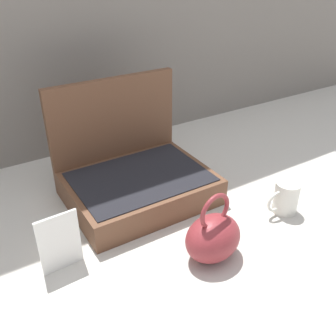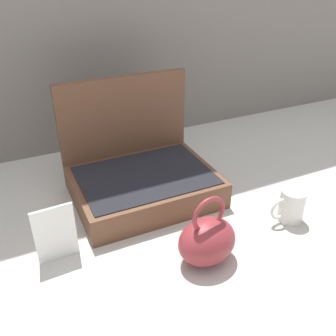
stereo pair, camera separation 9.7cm
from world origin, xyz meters
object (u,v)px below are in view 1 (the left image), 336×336
(open_suitcase, at_px, (134,174))
(teal_pouch_handbag, at_px, (213,237))
(coffee_mug, at_px, (285,198))
(info_card_left, at_px, (60,242))

(open_suitcase, relative_size, teal_pouch_handbag, 2.26)
(coffee_mug, xyz_separation_m, info_card_left, (-0.62, 0.12, 0.03))
(teal_pouch_handbag, bearing_deg, info_card_left, 154.24)
(open_suitcase, bearing_deg, coffee_mug, -43.29)
(open_suitcase, height_order, info_card_left, open_suitcase)
(open_suitcase, height_order, coffee_mug, open_suitcase)
(coffee_mug, relative_size, info_card_left, 0.71)
(open_suitcase, relative_size, coffee_mug, 3.86)
(teal_pouch_handbag, relative_size, coffee_mug, 1.71)
(teal_pouch_handbag, height_order, info_card_left, teal_pouch_handbag)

